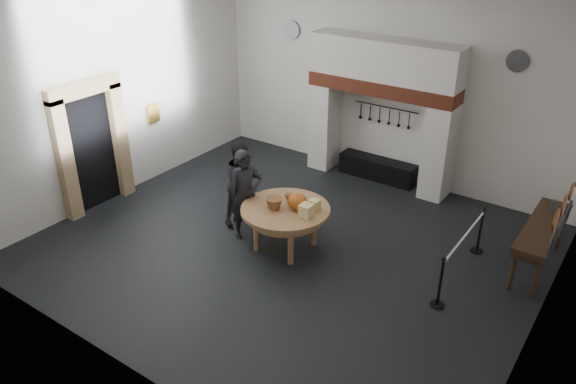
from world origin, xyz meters
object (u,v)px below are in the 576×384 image
Objects in this scene: barrier_post_far at (480,231)px; barrier_post_near at (440,283)px; iron_range at (377,169)px; visitor_near at (246,194)px; work_table at (285,209)px; side_table at (543,226)px; visitor_far at (243,183)px.

barrier_post_near is at bearing -90.00° from barrier_post_far.
barrier_post_near is (3.06, -3.83, 0.20)m from iron_range.
visitor_near is at bearing -152.84° from barrier_post_far.
iron_range is at bearing 89.49° from work_table.
visitor_far is at bearing -162.29° from side_table.
barrier_post_far is at bearing -55.91° from visitor_far.
visitor_near is 2.03× the size of barrier_post_far.
iron_range is 2.11× the size of barrier_post_far.
work_table is 1.34m from visitor_far.
barrier_post_far is at bearing -27.69° from visitor_near.
visitor_far reaches higher than side_table.
work_table is 0.94× the size of visitor_far.
iron_range is 2.11× the size of barrier_post_near.
work_table is 1.88× the size of barrier_post_near.
work_table is 1.88× the size of barrier_post_far.
iron_range is 4.05m from visitor_near.
barrier_post_far is (0.00, 2.00, 0.00)m from barrier_post_near.
iron_range is at bearing 149.11° from barrier_post_far.
work_table is 0.92× the size of visitor_near.
visitor_far is 4.44m from barrier_post_near.
visitor_far is 4.72m from barrier_post_far.
visitor_far reaches higher than barrier_post_near.
visitor_far is 5.70m from side_table.
work_table is at bearing -90.51° from iron_range.
visitor_far is 2.00× the size of barrier_post_far.
visitor_far is at bearing 175.47° from barrier_post_near.
side_table is 2.44× the size of barrier_post_near.
side_table is (5.43, 1.74, -0.03)m from visitor_far.
visitor_far reaches higher than barrier_post_far.
visitor_near is 0.83× the size of side_table.
iron_range is 1.06× the size of visitor_far.
visitor_near is at bearing -176.06° from work_table.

